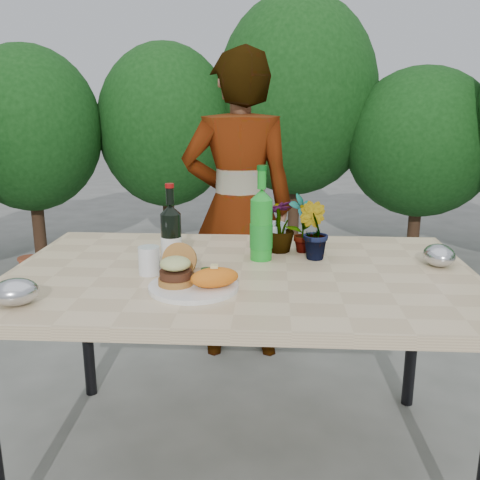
# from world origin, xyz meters

# --- Properties ---
(ground) EXTENTS (80.00, 80.00, 0.00)m
(ground) POSITION_xyz_m (0.00, 0.00, 0.00)
(ground) COLOR #60605C
(ground) RESTS_ON ground
(patio_table) EXTENTS (1.60, 1.00, 0.75)m
(patio_table) POSITION_xyz_m (0.00, 0.00, 0.69)
(patio_table) COLOR beige
(patio_table) RESTS_ON ground
(shrub_hedge) EXTENTS (6.87, 5.05, 2.19)m
(shrub_hedge) POSITION_xyz_m (0.28, 1.68, 1.13)
(shrub_hedge) COLOR #382316
(shrub_hedge) RESTS_ON ground
(dinner_plate) EXTENTS (0.28, 0.28, 0.01)m
(dinner_plate) POSITION_xyz_m (-0.14, -0.19, 0.76)
(dinner_plate) COLOR white
(dinner_plate) RESTS_ON patio_table
(burger_stack) EXTENTS (0.11, 0.16, 0.11)m
(burger_stack) POSITION_xyz_m (-0.19, -0.17, 0.81)
(burger_stack) COLOR #B7722D
(burger_stack) RESTS_ON dinner_plate
(sweet_potato) EXTENTS (0.17, 0.12, 0.06)m
(sweet_potato) POSITION_xyz_m (-0.07, -0.21, 0.80)
(sweet_potato) COLOR orange
(sweet_potato) RESTS_ON dinner_plate
(grilled_veg) EXTENTS (0.08, 0.05, 0.03)m
(grilled_veg) POSITION_xyz_m (-0.12, -0.10, 0.78)
(grilled_veg) COLOR olive
(grilled_veg) RESTS_ON dinner_plate
(wine_bottle) EXTENTS (0.07, 0.07, 0.30)m
(wine_bottle) POSITION_xyz_m (-0.24, -0.00, 0.86)
(wine_bottle) COLOR black
(wine_bottle) RESTS_ON patio_table
(sparkling_water) EXTENTS (0.08, 0.08, 0.35)m
(sparkling_water) POSITION_xyz_m (0.06, 0.14, 0.88)
(sparkling_water) COLOR green
(sparkling_water) RESTS_ON patio_table
(plastic_cup) EXTENTS (0.07, 0.07, 0.09)m
(plastic_cup) POSITION_xyz_m (-0.31, -0.06, 0.80)
(plastic_cup) COLOR silver
(plastic_cup) RESTS_ON patio_table
(seedling_left) EXTENTS (0.14, 0.14, 0.22)m
(seedling_left) POSITION_xyz_m (0.22, 0.24, 0.86)
(seedling_left) COLOR #245B1F
(seedling_left) RESTS_ON patio_table
(seedling_mid) EXTENTS (0.15, 0.15, 0.21)m
(seedling_mid) POSITION_xyz_m (0.25, 0.16, 0.85)
(seedling_mid) COLOR #285F20
(seedling_mid) RESTS_ON patio_table
(seedling_right) EXTENTS (0.16, 0.16, 0.20)m
(seedling_right) POSITION_xyz_m (0.13, 0.25, 0.85)
(seedling_right) COLOR #2D6021
(seedling_right) RESTS_ON patio_table
(blue_bowl) EXTENTS (0.16, 0.16, 0.10)m
(blue_bowl) POSITION_xyz_m (0.11, 0.31, 0.80)
(blue_bowl) COLOR silver
(blue_bowl) RESTS_ON patio_table
(foil_packet_left) EXTENTS (0.16, 0.15, 0.08)m
(foil_packet_left) POSITION_xyz_m (-0.63, -0.35, 0.79)
(foil_packet_left) COLOR #BABBC1
(foil_packet_left) RESTS_ON patio_table
(foil_packet_right) EXTENTS (0.11, 0.14, 0.08)m
(foil_packet_right) POSITION_xyz_m (0.69, 0.09, 0.79)
(foil_packet_right) COLOR #BABCC1
(foil_packet_right) RESTS_ON patio_table
(person) EXTENTS (0.61, 0.43, 1.56)m
(person) POSITION_xyz_m (-0.06, 0.90, 0.78)
(person) COLOR #8D5E46
(person) RESTS_ON ground
(terracotta_pot) EXTENTS (0.17, 0.17, 0.14)m
(terracotta_pot) POSITION_xyz_m (-1.77, 2.10, 0.07)
(terracotta_pot) COLOR #A7482B
(terracotta_pot) RESTS_ON ground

